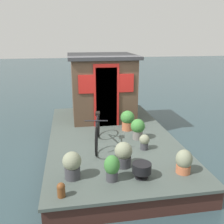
% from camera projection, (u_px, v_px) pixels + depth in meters
% --- Properties ---
extents(ground_plane, '(60.00, 60.00, 0.00)m').
position_uv_depth(ground_plane, '(111.00, 150.00, 6.91)').
color(ground_plane, '#2D4247').
extents(houseboat_deck, '(5.62, 3.18, 0.45)m').
position_uv_depth(houseboat_deck, '(111.00, 143.00, 6.84)').
color(houseboat_deck, '#424C47').
rests_on(houseboat_deck, ground_plane).
extents(houseboat_cabin, '(2.12, 2.07, 1.98)m').
position_uv_depth(houseboat_cabin, '(102.00, 86.00, 8.09)').
color(houseboat_cabin, '#4C3828').
rests_on(houseboat_cabin, houseboat_deck).
extents(bicycle, '(1.71, 0.50, 0.79)m').
position_uv_depth(bicycle, '(98.00, 131.00, 6.05)').
color(bicycle, black).
rests_on(bicycle, houseboat_deck).
extents(potted_plant_mint, '(0.35, 0.35, 0.52)m').
position_uv_depth(potted_plant_mint, '(72.00, 165.00, 4.66)').
color(potted_plant_mint, '#38383D').
rests_on(potted_plant_mint, houseboat_deck).
extents(potted_plant_ivy, '(0.38, 0.38, 0.56)m').
position_uv_depth(potted_plant_ivy, '(127.00, 120.00, 7.07)').
color(potted_plant_ivy, '#B2603D').
rests_on(potted_plant_ivy, houseboat_deck).
extents(potted_plant_lavender, '(0.29, 0.29, 0.49)m').
position_uv_depth(potted_plant_lavender, '(112.00, 167.00, 4.59)').
color(potted_plant_lavender, '#38383D').
rests_on(potted_plant_lavender, houseboat_deck).
extents(potted_plant_succulent, '(0.36, 0.36, 0.52)m').
position_uv_depth(potted_plant_succulent, '(123.00, 154.00, 5.10)').
color(potted_plant_succulent, '#38383D').
rests_on(potted_plant_succulent, houseboat_deck).
extents(potted_plant_sage, '(0.36, 0.36, 0.53)m').
position_uv_depth(potted_plant_sage, '(138.00, 128.00, 6.45)').
color(potted_plant_sage, slate).
rests_on(potted_plant_sage, houseboat_deck).
extents(potted_plant_thyme, '(0.24, 0.24, 0.36)m').
position_uv_depth(potted_plant_thyme, '(144.00, 141.00, 5.88)').
color(potted_plant_thyme, '#38383D').
rests_on(potted_plant_thyme, houseboat_deck).
extents(potted_plant_basil, '(0.32, 0.32, 0.47)m').
position_uv_depth(potted_plant_basil, '(184.00, 161.00, 4.86)').
color(potted_plant_basil, '#B2603D').
rests_on(potted_plant_basil, houseboat_deck).
extents(charcoal_grill, '(0.36, 0.36, 0.29)m').
position_uv_depth(charcoal_grill, '(142.00, 168.00, 4.70)').
color(charcoal_grill, black).
rests_on(charcoal_grill, houseboat_deck).
extents(mooring_bollard, '(0.14, 0.14, 0.25)m').
position_uv_depth(mooring_bollard, '(61.00, 189.00, 4.16)').
color(mooring_bollard, brown).
rests_on(mooring_bollard, houseboat_deck).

